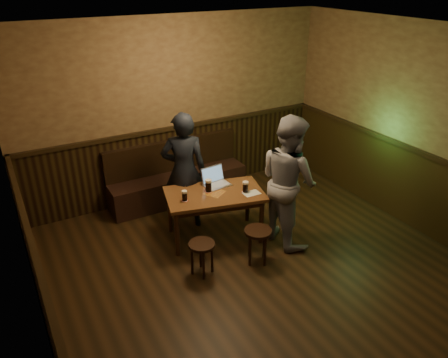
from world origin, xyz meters
TOP-DOWN VIEW (x-y plane):
  - room at (0.00, 0.22)m, footprint 5.04×6.04m
  - bench at (-0.15, 2.75)m, footprint 2.20×0.50m
  - pub_table at (-0.15, 1.48)m, footprint 1.42×1.02m
  - stool_left at (-0.66, 0.84)m, footprint 0.40×0.40m
  - stool_right at (0.06, 0.72)m, footprint 0.42×0.42m
  - pint_left at (-0.58, 1.47)m, footprint 0.09×0.09m
  - pint_mid at (-0.20, 1.55)m, footprint 0.11×0.11m
  - pint_right at (0.22, 1.30)m, footprint 0.10×0.10m
  - laptop at (-0.02, 1.69)m, footprint 0.37×0.31m
  - menu at (0.27, 1.22)m, footprint 0.22×0.16m
  - person_suit at (-0.35, 1.99)m, footprint 0.73×0.61m
  - person_grey at (0.68, 0.98)m, footprint 0.67×0.86m

SIDE VIEW (x-z plane):
  - bench at x=-0.15m, z-range -0.16..0.79m
  - stool_left at x=-0.66m, z-range 0.13..0.56m
  - stool_right at x=0.06m, z-range 0.14..0.60m
  - pub_table at x=-0.15m, z-range 0.25..0.94m
  - menu at x=0.27m, z-range 0.69..0.69m
  - laptop at x=-0.02m, z-range 0.63..0.87m
  - pint_left at x=-0.58m, z-range 0.69..0.83m
  - pint_right at x=0.22m, z-range 0.69..0.84m
  - pint_mid at x=-0.20m, z-range 0.69..0.86m
  - person_suit at x=-0.35m, z-range 0.00..1.69m
  - person_grey at x=0.68m, z-range 0.00..1.77m
  - room at x=0.00m, z-range -0.22..2.62m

